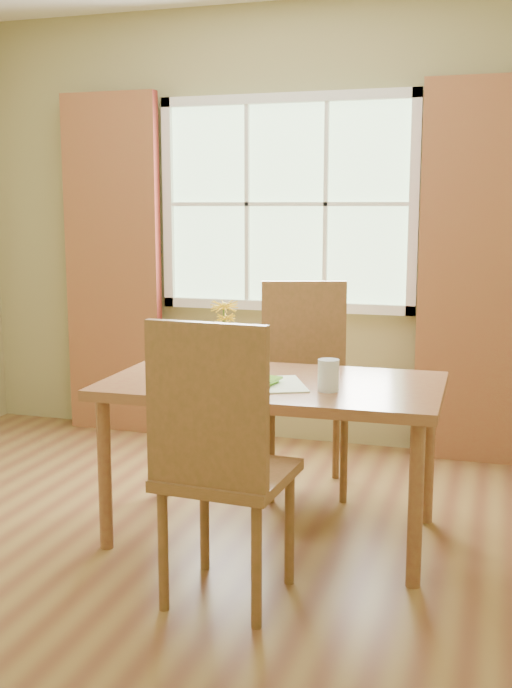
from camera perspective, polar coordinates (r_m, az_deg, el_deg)
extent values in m
cube|color=brown|center=(3.58, -5.99, -15.01)|extent=(4.20, 3.80, 0.02)
cube|color=#968D5A|center=(5.07, 2.28, 8.18)|extent=(4.20, 0.02, 2.70)
cube|color=#A9D4A0|center=(5.04, 2.20, 9.88)|extent=(1.50, 0.02, 1.20)
cube|color=white|center=(5.05, 2.16, 17.05)|extent=(1.62, 0.04, 0.06)
cube|color=white|center=(5.05, 2.07, 2.71)|extent=(1.62, 0.04, 0.06)
cube|color=white|center=(5.26, -6.24, 9.82)|extent=(0.06, 0.04, 1.32)
cube|color=white|center=(4.87, 11.15, 9.71)|extent=(0.06, 0.04, 1.32)
cube|color=white|center=(5.01, 2.13, 9.88)|extent=(1.50, 0.03, 0.02)
cube|color=maroon|center=(5.37, -10.10, 5.46)|extent=(0.65, 0.08, 2.20)
cube|color=maroon|center=(4.79, 15.32, 4.75)|extent=(0.65, 0.08, 2.20)
cube|color=brown|center=(3.58, 1.23, -2.98)|extent=(1.50, 0.86, 0.05)
cylinder|color=brown|center=(3.60, -10.67, -9.05)|extent=(0.06, 0.06, 0.68)
cylinder|color=brown|center=(3.26, 11.25, -11.13)|extent=(0.06, 0.06, 0.68)
cylinder|color=brown|center=(4.20, -6.47, -6.23)|extent=(0.06, 0.06, 0.68)
cylinder|color=brown|center=(3.90, 12.11, -7.61)|extent=(0.06, 0.06, 0.68)
cube|color=brown|center=(3.07, -1.99, -9.26)|extent=(0.48, 0.48, 0.04)
cube|color=brown|center=(2.80, -3.67, -4.44)|extent=(0.46, 0.07, 0.59)
cylinder|color=brown|center=(3.08, -6.60, -14.34)|extent=(0.04, 0.04, 0.47)
cylinder|color=brown|center=(2.95, 0.03, -15.47)|extent=(0.04, 0.04, 0.47)
cylinder|color=brown|center=(3.39, -3.67, -12.01)|extent=(0.04, 0.04, 0.47)
cylinder|color=brown|center=(3.26, 2.39, -12.88)|extent=(0.04, 0.04, 0.47)
cube|color=brown|center=(4.22, 3.53, -4.00)|extent=(0.57, 0.57, 0.04)
cube|color=brown|center=(4.36, 3.38, 0.66)|extent=(0.45, 0.17, 0.58)
cylinder|color=brown|center=(4.10, 1.07, -8.08)|extent=(0.04, 0.04, 0.47)
cylinder|color=brown|center=(4.13, 6.24, -8.02)|extent=(0.04, 0.04, 0.47)
cylinder|color=brown|center=(4.45, 0.95, -6.63)|extent=(0.04, 0.04, 0.47)
cylinder|color=brown|center=(4.48, 5.70, -6.59)|extent=(0.04, 0.04, 0.47)
cube|color=#E2EFCA|center=(3.48, -0.34, -2.93)|extent=(0.55, 0.49, 0.01)
cube|color=#6BC932|center=(3.47, -0.89, -2.78)|extent=(0.30, 0.30, 0.01)
ellipsoid|color=#E3B54D|center=(3.48, -0.41, -2.30)|extent=(0.17, 0.13, 0.04)
ellipsoid|color=#4C8C2D|center=(3.44, 0.20, -2.18)|extent=(0.09, 0.06, 0.01)
cylinder|color=red|center=(3.47, -0.49, -1.76)|extent=(0.08, 0.08, 0.01)
cylinder|color=red|center=(3.47, 0.02, -1.65)|extent=(0.08, 0.08, 0.01)
ellipsoid|color=#E3B54D|center=(3.46, -0.34, -1.14)|extent=(0.17, 0.13, 0.06)
cylinder|color=silver|center=(3.38, 5.16, -2.22)|extent=(0.09, 0.09, 0.13)
cylinder|color=silver|center=(3.38, 5.15, -2.40)|extent=(0.08, 0.08, 0.11)
cylinder|color=silver|center=(3.81, -2.24, -0.63)|extent=(0.06, 0.06, 0.16)
cylinder|color=silver|center=(3.82, -2.24, -1.22)|extent=(0.06, 0.06, 0.08)
cylinder|color=#3D7028|center=(3.80, -2.25, 0.43)|extent=(0.01, 0.01, 0.30)
cylinder|color=#3D7028|center=(3.79, -2.13, 0.00)|extent=(0.01, 0.01, 0.25)
cylinder|color=#3D7028|center=(3.82, -2.32, -0.21)|extent=(0.01, 0.01, 0.21)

